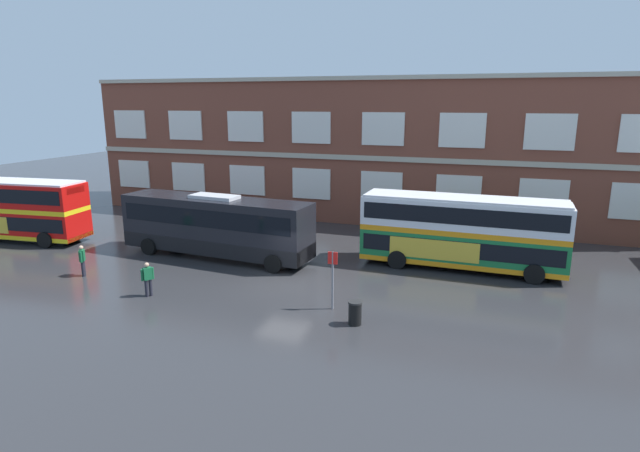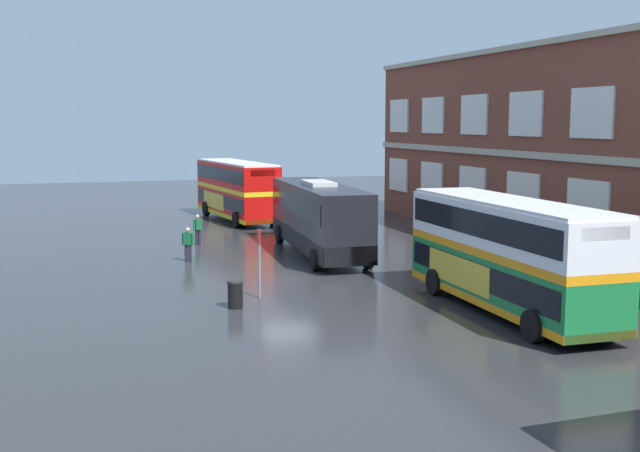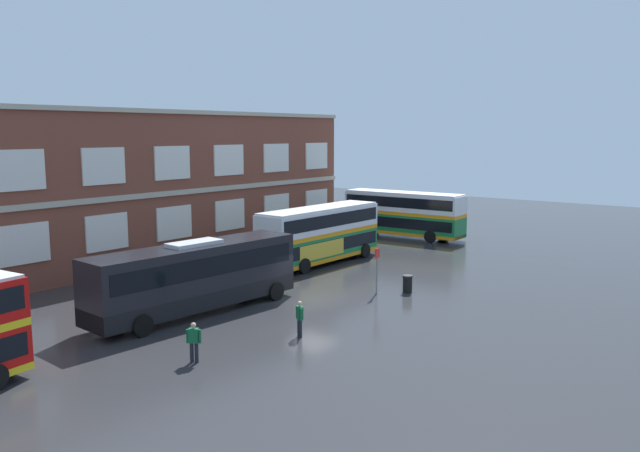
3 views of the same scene
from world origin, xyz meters
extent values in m
plane|color=#2B2B2D|center=(0.00, 2.00, 0.00)|extent=(120.00, 120.00, 0.00)
cube|color=brown|center=(-0.89, 18.00, 5.32)|extent=(44.05, 8.00, 10.64)
cube|color=#B2A893|center=(-0.89, 13.92, 5.11)|extent=(44.05, 0.16, 0.36)
cube|color=#B2A893|center=(-0.89, 13.95, 10.79)|extent=(44.05, 0.28, 0.30)
cube|color=silver|center=(-20.16, 13.94, 2.98)|extent=(3.08, 0.12, 2.34)
cube|color=silver|center=(-14.65, 13.94, 2.98)|extent=(3.08, 0.12, 2.34)
cube|color=silver|center=(-9.15, 13.94, 2.98)|extent=(3.08, 0.12, 2.34)
cube|color=silver|center=(-3.64, 13.94, 2.98)|extent=(3.08, 0.12, 2.34)
cube|color=silver|center=(1.87, 13.94, 2.98)|extent=(3.08, 0.12, 2.34)
cube|color=silver|center=(-20.16, 13.94, 7.24)|extent=(3.08, 0.12, 2.34)
cube|color=silver|center=(-14.65, 13.94, 7.24)|extent=(3.08, 0.12, 2.34)
cube|color=silver|center=(-9.15, 13.94, 7.24)|extent=(3.08, 0.12, 2.34)
cube|color=silver|center=(-3.64, 13.94, 7.24)|extent=(3.08, 0.12, 2.34)
cube|color=silver|center=(1.87, 13.94, 7.24)|extent=(3.08, 0.12, 2.34)
cube|color=red|center=(-21.12, 2.11, 1.23)|extent=(11.21, 3.70, 1.75)
cube|color=black|center=(-21.12, 2.11, 1.44)|extent=(10.78, 3.70, 0.90)
cube|color=yellow|center=(-21.12, 2.11, 2.25)|extent=(11.21, 3.70, 0.30)
cube|color=red|center=(-21.12, 2.11, 3.17)|extent=(11.21, 3.70, 1.55)
cube|color=black|center=(-21.12, 2.11, 3.25)|extent=(10.78, 3.70, 0.90)
cube|color=yellow|center=(-21.12, 2.11, 0.49)|extent=(11.21, 3.72, 0.28)
cube|color=silver|center=(-21.12, 2.11, 4.01)|extent=(10.98, 3.58, 0.12)
cube|color=gold|center=(-22.30, 0.69, 1.31)|extent=(4.82, 0.54, 1.10)
cube|color=yellow|center=(-15.68, 2.69, 3.60)|extent=(0.24, 1.65, 0.40)
cylinder|color=black|center=(-17.16, 1.25, 0.52)|extent=(1.07, 0.43, 1.04)
cylinder|color=black|center=(-17.43, 3.79, 0.52)|extent=(1.07, 0.43, 1.04)
cylinder|color=black|center=(-24.27, 0.49, 0.52)|extent=(1.07, 0.43, 1.04)
cylinder|color=black|center=(-24.54, 3.03, 0.52)|extent=(1.07, 0.43, 1.04)
cube|color=#197038|center=(8.30, 5.81, 1.23)|extent=(11.04, 2.73, 1.75)
cube|color=black|center=(8.30, 5.81, 1.44)|extent=(10.60, 2.77, 0.90)
cube|color=orange|center=(8.30, 5.81, 2.25)|extent=(11.04, 2.73, 0.30)
cube|color=silver|center=(8.30, 5.81, 3.17)|extent=(11.04, 2.73, 1.55)
cube|color=black|center=(8.30, 5.81, 3.25)|extent=(10.60, 2.77, 0.90)
cube|color=orange|center=(8.30, 5.81, 0.49)|extent=(11.04, 2.75, 0.28)
cube|color=silver|center=(8.30, 5.81, 4.01)|extent=(10.82, 2.63, 0.12)
cube|color=gold|center=(6.96, 4.54, 1.31)|extent=(4.84, 0.11, 1.10)
cube|color=yellow|center=(13.77, 5.71, 3.60)|extent=(0.09, 1.66, 0.40)
cylinder|color=black|center=(12.13, 4.47, 0.52)|extent=(1.05, 0.34, 1.04)
cylinder|color=black|center=(12.17, 7.02, 0.52)|extent=(1.05, 0.34, 1.04)
cylinder|color=black|center=(4.98, 4.59, 0.52)|extent=(1.05, 0.34, 1.04)
cylinder|color=black|center=(5.02, 7.14, 0.52)|extent=(1.05, 0.34, 1.04)
cube|color=black|center=(-5.74, 3.18, 2.00)|extent=(12.15, 3.39, 3.20)
cube|color=black|center=(-5.74, 3.18, 2.64)|extent=(11.43, 3.38, 1.00)
cube|color=black|center=(-5.74, 3.18, 0.85)|extent=(12.15, 3.41, 0.90)
cube|color=silver|center=(-5.74, 3.18, 3.70)|extent=(2.96, 1.47, 0.20)
cylinder|color=black|center=(-1.28, 1.58, 0.52)|extent=(1.06, 0.39, 1.04)
cylinder|color=black|center=(-1.10, 4.13, 0.52)|extent=(1.06, 0.39, 1.04)
cylinder|color=black|center=(-9.90, 2.19, 0.52)|extent=(1.06, 0.39, 1.04)
cylinder|color=black|center=(-9.72, 4.73, 0.52)|extent=(1.06, 0.39, 1.04)
cylinder|color=black|center=(-5.56, -3.71, 0.42)|extent=(0.22, 0.22, 0.85)
cylinder|color=black|center=(-5.45, -3.54, 0.42)|extent=(0.22, 0.22, 0.85)
cube|color=#145933|center=(-5.50, -3.62, 1.15)|extent=(0.42, 0.47, 0.60)
cylinder|color=#145933|center=(-5.64, -3.84, 1.12)|extent=(0.15, 0.15, 0.57)
cylinder|color=#145933|center=(-5.36, -3.40, 1.12)|extent=(0.15, 0.15, 0.57)
sphere|color=tan|center=(-5.50, -3.62, 1.59)|extent=(0.22, 0.22, 0.22)
cylinder|color=black|center=(-10.66, -2.39, 0.42)|extent=(0.22, 0.22, 0.85)
cylinder|color=black|center=(-10.77, -2.22, 0.42)|extent=(0.22, 0.22, 0.85)
cube|color=#145933|center=(-10.72, -2.30, 1.15)|extent=(0.42, 0.47, 0.60)
cylinder|color=#145933|center=(-10.58, -2.52, 1.12)|extent=(0.15, 0.15, 0.57)
cylinder|color=#145933|center=(-10.85, -2.08, 1.12)|extent=(0.15, 0.15, 0.57)
sphere|color=tan|center=(-10.72, -2.30, 1.59)|extent=(0.22, 0.22, 0.22)
cylinder|color=slate|center=(3.36, -2.16, 1.35)|extent=(0.10, 0.10, 2.70)
cube|color=red|center=(3.36, -2.18, 2.42)|extent=(0.44, 0.04, 0.56)
cylinder|color=black|center=(4.77, -3.43, 0.47)|extent=(0.56, 0.56, 0.95)
cylinder|color=black|center=(4.77, -3.43, 0.99)|extent=(0.60, 0.60, 0.08)
camera|label=1|loc=(10.13, -23.01, 9.20)|focal=29.00mm
camera|label=2|loc=(32.91, -9.24, 6.86)|focal=44.40mm
camera|label=3|loc=(-27.52, -21.73, 9.39)|focal=35.90mm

